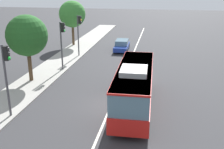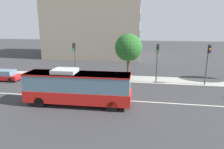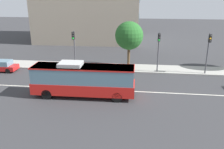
{
  "view_description": "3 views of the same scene",
  "coord_description": "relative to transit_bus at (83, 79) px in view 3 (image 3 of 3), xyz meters",
  "views": [
    {
      "loc": [
        -18.57,
        -3.43,
        9.01
      ],
      "look_at": [
        2.42,
        0.36,
        1.73
      ],
      "focal_mm": 43.37,
      "sensor_mm": 36.0,
      "label": 1
    },
    {
      "loc": [
        6.29,
        -19.03,
        7.47
      ],
      "look_at": [
        2.91,
        1.24,
        2.36
      ],
      "focal_mm": 32.21,
      "sensor_mm": 36.0,
      "label": 2
    },
    {
      "loc": [
        5.62,
        -23.03,
        9.63
      ],
      "look_at": [
        2.74,
        0.18,
        1.72
      ],
      "focal_mm": 38.01,
      "sensor_mm": 36.0,
      "label": 3
    }
  ],
  "objects": [
    {
      "name": "ground_plane",
      "position": [
        -0.13,
        1.76,
        -1.81
      ],
      "size": [
        160.0,
        160.0,
        0.0
      ],
      "primitive_type": "plane",
      "color": "#333335"
    },
    {
      "name": "sidewalk_kerb",
      "position": [
        -0.13,
        9.82,
        -1.74
      ],
      "size": [
        80.0,
        3.64,
        0.14
      ],
      "primitive_type": "cube",
      "color": "#9E9B93",
      "rests_on": "ground_plane"
    },
    {
      "name": "lane_centre_line",
      "position": [
        -0.13,
        1.76,
        -1.8
      ],
      "size": [
        76.0,
        0.16,
        0.01
      ],
      "primitive_type": "cube",
      "color": "silver",
      "rests_on": "ground_plane"
    },
    {
      "name": "transit_bus",
      "position": [
        0.0,
        0.0,
        0.0
      ],
      "size": [
        10.05,
        2.73,
        3.46
      ],
      "rotation": [
        0.0,
        0.0,
        0.02
      ],
      "color": "red",
      "rests_on": "ground_plane"
    },
    {
      "name": "sedan_red",
      "position": [
        -12.8,
        6.57,
        -1.09
      ],
      "size": [
        4.56,
        1.95,
        1.46
      ],
      "rotation": [
        0.0,
        0.0,
        3.17
      ],
      "color": "#B21919",
      "rests_on": "ground_plane"
    },
    {
      "name": "traffic_light_near_corner",
      "position": [
        -3.15,
        8.24,
        1.75
      ],
      "size": [
        0.34,
        0.62,
        5.2
      ],
      "rotation": [
        0.0,
        0.0,
        -1.64
      ],
      "color": "#47474C",
      "rests_on": "ground_plane"
    },
    {
      "name": "traffic_light_mid_block",
      "position": [
        13.67,
        8.33,
        1.75
      ],
      "size": [
        0.32,
        0.62,
        5.2
      ],
      "rotation": [
        0.0,
        0.0,
        -1.56
      ],
      "color": "#47474C",
      "rests_on": "ground_plane"
    },
    {
      "name": "traffic_light_far_corner",
      "position": [
        7.67,
        8.33,
        1.75
      ],
      "size": [
        0.34,
        0.62,
        5.2
      ],
      "rotation": [
        0.0,
        0.0,
        -1.64
      ],
      "color": "#47474C",
      "rests_on": "ground_plane"
    },
    {
      "name": "street_tree_kerbside_left",
      "position": [
        3.87,
        10.25,
        2.62
      ],
      "size": [
        3.77,
        3.77,
        6.33
      ],
      "color": "#4C3823",
      "rests_on": "ground_plane"
    },
    {
      "name": "office_block_background",
      "position": [
        -5.9,
        31.55,
        6.69
      ],
      "size": [
        21.64,
        16.49,
        17.0
      ],
      "rotation": [
        0.0,
        0.0,
        0.02
      ],
      "color": "tan",
      "rests_on": "ground_plane"
    }
  ]
}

